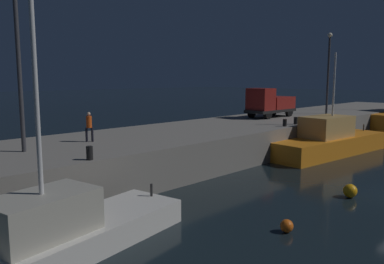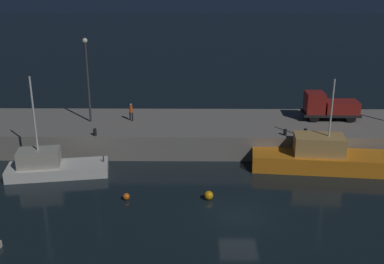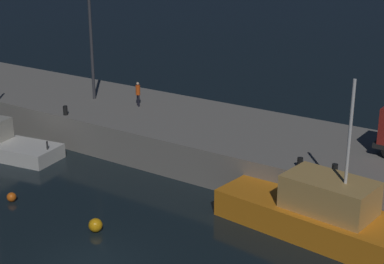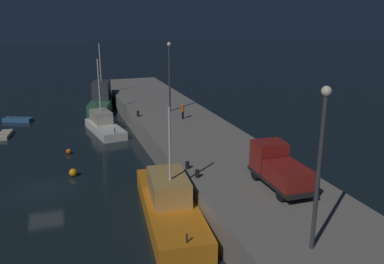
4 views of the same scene
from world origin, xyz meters
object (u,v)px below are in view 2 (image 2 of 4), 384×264
Objects in this scene: mooring_buoy_near at (209,195)px; bollard_west at (95,132)px; dockworker at (131,111)px; bollard_east at (285,132)px; fishing_boat_orange at (52,166)px; utility_truck at (329,107)px; bollard_central at (305,132)px; fishing_trawler_red at (321,157)px; lamp_post_west at (87,74)px; mooring_buoy_mid at (126,197)px.

mooring_buoy_near is 1.08× the size of bollard_west.
dockworker is 13.86m from bollard_east.
utility_truck is (23.15, 7.93, 2.55)m from fishing_boat_orange.
bollard_west is 1.14× the size of bollard_east.
fishing_boat_orange is 14.86× the size of bollard_central.
fishing_trawler_red is 7.19m from utility_truck.
fishing_trawler_red is at bearing -67.75° from bollard_central.
bollard_central is at bearing 3.99° from bollard_east.
lamp_post_west is 19.39m from bollard_central.
fishing_trawler_red is 19.28× the size of bollard_west.
fishing_boat_orange reaches higher than bollard_east.
bollard_east is (18.46, 3.53, 1.58)m from fishing_boat_orange.
fishing_trawler_red is 21.22× the size of bollard_central.
dockworker is (-6.80, 11.39, 2.70)m from mooring_buoy_near.
mooring_buoy_near is at bearing -133.25° from utility_truck.
bollard_central is (8.19, 7.60, 2.06)m from mooring_buoy_near.
bollard_west is 1.10× the size of bollard_central.
mooring_buoy_near is at bearing -59.17° from dockworker.
mooring_buoy_mid is 0.93× the size of bollard_east.
bollard_west is (2.72, 3.29, 1.61)m from fishing_boat_orange.
mooring_buoy_near is 13.53m from dockworker.
dockworker is at bearing 5.00° from lamp_post_west.
fishing_trawler_red is 18.48m from bollard_west.
utility_truck is 8.81× the size of bollard_west.
bollard_central reaches higher than mooring_buoy_near.
mooring_buoy_mid is at bearing -144.66° from utility_truck.
lamp_post_west reaches higher than mooring_buoy_mid.
fishing_boat_orange is 18.86m from bollard_east.
mooring_buoy_mid is (-5.69, -0.08, -0.08)m from mooring_buoy_near.
mooring_buoy_near is 0.08× the size of lamp_post_west.
mooring_buoy_near is 1.23× the size of bollard_east.
bollard_east is (13.28, -3.91, -0.65)m from dockworker.
dockworker is 3.11× the size of bollard_east.
bollard_west is at bearing 174.33° from fishing_trawler_red.
bollard_west is (1.18, -3.83, -4.11)m from lamp_post_west.
utility_truck is (16.87, 11.96, 3.10)m from mooring_buoy_mid.
mooring_buoy_near is (11.97, -3.95, -0.47)m from fishing_boat_orange.
mooring_buoy_mid is (-14.77, -5.50, -0.74)m from fishing_trawler_red.
bollard_central is (18.63, -3.47, -4.14)m from lamp_post_west.
utility_truck is 3.22× the size of dockworker.
fishing_boat_orange reaches higher than bollard_west.
bollard_east is (-2.60, 2.06, 1.38)m from fishing_trawler_red.
mooring_buoy_mid is at bearing -159.58° from fishing_trawler_red.
lamp_post_west is at bearing 169.44° from bollard_central.
fishing_trawler_red is at bearing 20.42° from mooring_buoy_mid.
mooring_buoy_mid is 0.09× the size of utility_truck.
utility_truck is 10.00× the size of bollard_east.
fishing_boat_orange is 7.48m from mooring_buoy_mid.
bollard_east is at bearing 31.82° from mooring_buoy_mid.
bollard_central is 1.03× the size of bollard_east.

